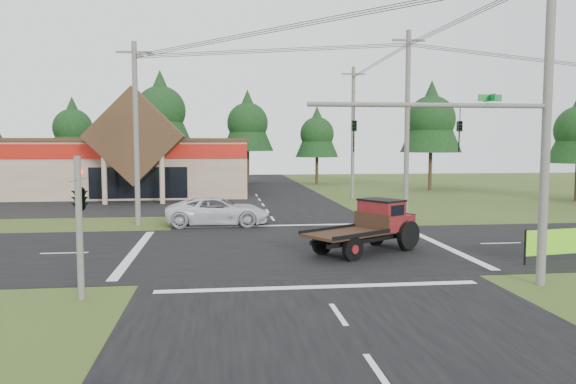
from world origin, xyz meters
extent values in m
plane|color=#3A4F1C|center=(0.00, 0.00, 0.00)|extent=(120.00, 120.00, 0.00)
cube|color=black|center=(0.00, 0.00, 0.01)|extent=(12.00, 120.00, 0.02)
cube|color=black|center=(0.00, 0.00, 0.01)|extent=(120.00, 12.00, 0.02)
cube|color=black|center=(-14.00, 19.00, 0.01)|extent=(28.00, 14.00, 0.02)
cube|color=gray|center=(-16.00, 30.00, 2.50)|extent=(30.00, 15.00, 5.00)
cube|color=#3C2C18|center=(-16.00, 30.00, 5.05)|extent=(30.40, 15.40, 0.30)
cube|color=maroon|center=(-16.00, 22.45, 4.10)|extent=(30.00, 0.12, 1.20)
cube|color=#3C2C18|center=(-10.00, 21.50, 5.30)|extent=(7.78, 4.00, 7.78)
cylinder|color=gray|center=(-12.20, 19.80, 2.00)|extent=(0.40, 0.40, 4.00)
cylinder|color=gray|center=(-7.80, 19.80, 2.00)|extent=(0.40, 0.40, 4.00)
cube|color=black|center=(-10.00, 22.48, 1.50)|extent=(8.00, 0.08, 2.60)
cylinder|color=#595651|center=(7.50, -7.50, 3.50)|extent=(0.24, 0.24, 7.00)
cylinder|color=#595651|center=(3.50, -7.50, 6.00)|extent=(8.00, 0.16, 0.16)
imported|color=black|center=(4.50, -7.50, 5.00)|extent=(0.16, 0.20, 1.00)
imported|color=black|center=(1.00, -7.50, 5.00)|extent=(0.16, 0.20, 1.00)
cube|color=#0C6626|center=(5.50, -7.50, 6.25)|extent=(0.80, 0.04, 0.22)
cylinder|color=#595651|center=(-7.50, -7.50, 2.20)|extent=(0.20, 0.20, 4.40)
imported|color=black|center=(-7.50, -7.30, 3.70)|extent=(0.53, 2.48, 1.00)
sphere|color=#FF0C0C|center=(-7.50, -7.15, 3.90)|extent=(0.18, 0.18, 0.18)
cylinder|color=#595651|center=(7.50, -7.50, 5.50)|extent=(0.30, 0.30, 11.00)
cylinder|color=#595651|center=(-8.00, 8.00, 5.25)|extent=(0.30, 0.30, 10.50)
cube|color=#595651|center=(-8.00, 8.00, 9.90)|extent=(2.00, 0.12, 0.12)
cylinder|color=#595651|center=(8.00, 8.00, 5.75)|extent=(0.30, 0.30, 11.50)
cube|color=#595651|center=(8.00, 8.00, 10.90)|extent=(2.00, 0.12, 0.12)
cylinder|color=#595651|center=(8.00, 22.00, 5.60)|extent=(0.30, 0.30, 11.20)
cube|color=#595651|center=(8.00, 22.00, 10.60)|extent=(2.00, 0.12, 0.12)
cylinder|color=#332316|center=(-20.00, 42.00, 1.75)|extent=(0.36, 0.36, 3.50)
cone|color=black|center=(-20.00, 42.00, 6.80)|extent=(5.60, 5.60, 6.60)
sphere|color=black|center=(-20.00, 42.00, 6.50)|extent=(4.40, 4.40, 4.40)
cylinder|color=#332316|center=(-10.00, 41.00, 2.27)|extent=(0.36, 0.36, 4.55)
cone|color=black|center=(-10.00, 41.00, 8.84)|extent=(7.28, 7.28, 8.58)
sphere|color=black|center=(-10.00, 41.00, 8.45)|extent=(5.72, 5.72, 5.72)
cylinder|color=#332316|center=(0.00, 42.00, 1.92)|extent=(0.36, 0.36, 3.85)
cone|color=black|center=(0.00, 42.00, 7.48)|extent=(6.16, 6.16, 7.26)
sphere|color=black|center=(0.00, 42.00, 7.15)|extent=(4.84, 4.84, 4.84)
cylinder|color=#332316|center=(8.00, 40.00, 1.57)|extent=(0.36, 0.36, 3.15)
cone|color=black|center=(8.00, 40.00, 6.12)|extent=(5.04, 5.04, 5.94)
sphere|color=black|center=(8.00, 40.00, 5.85)|extent=(3.96, 3.96, 3.96)
cylinder|color=#332316|center=(18.00, 30.00, 1.92)|extent=(0.36, 0.36, 3.85)
cone|color=black|center=(18.00, 30.00, 7.48)|extent=(6.16, 6.16, 7.26)
sphere|color=black|center=(18.00, 30.00, 7.15)|extent=(4.84, 4.84, 4.84)
imported|color=silver|center=(-3.41, 7.71, 0.83)|extent=(6.04, 2.93, 1.65)
camera|label=1|loc=(-3.21, -24.99, 4.79)|focal=35.00mm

